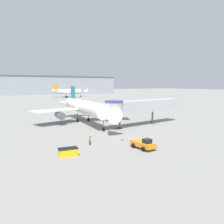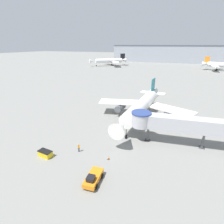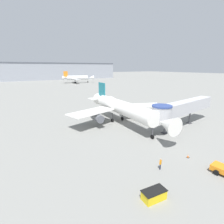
# 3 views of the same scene
# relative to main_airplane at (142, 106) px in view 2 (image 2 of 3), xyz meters

# --- Properties ---
(ground_plane) EXTENTS (800.00, 800.00, 0.00)m
(ground_plane) POSITION_rel_main_airplane_xyz_m (0.46, 0.03, -3.99)
(ground_plane) COLOR gray
(main_airplane) EXTENTS (27.32, 31.21, 9.40)m
(main_airplane) POSITION_rel_main_airplane_xyz_m (0.00, 0.00, 0.00)
(main_airplane) COLOR white
(main_airplane) RESTS_ON ground_plane
(jet_bridge) EXTENTS (22.71, 6.08, 6.39)m
(jet_bridge) POSITION_rel_main_airplane_xyz_m (10.06, -9.79, 0.72)
(jet_bridge) COLOR #B7B7BC
(jet_bridge) RESTS_ON ground_plane
(pushback_tug_orange) EXTENTS (2.45, 4.33, 1.74)m
(pushback_tug_orange) POSITION_rel_main_airplane_xyz_m (-1.04, -25.89, -3.22)
(pushback_tug_orange) COLOR orange
(pushback_tug_orange) RESTS_ON ground_plane
(service_container_yellow) EXTENTS (2.81, 1.66, 1.11)m
(service_container_yellow) POSITION_rel_main_airplane_xyz_m (-12.31, -23.48, -3.43)
(service_container_yellow) COLOR yellow
(service_container_yellow) RESTS_ON ground_plane
(traffic_cone_near_nose) EXTENTS (0.37, 0.37, 0.62)m
(traffic_cone_near_nose) POSITION_rel_main_airplane_xyz_m (-1.16, -19.88, -3.70)
(traffic_cone_near_nose) COLOR black
(traffic_cone_near_nose) RESTS_ON ground_plane
(traffic_cone_starboard_wing) EXTENTS (0.49, 0.49, 0.80)m
(traffic_cone_starboard_wing) POSITION_rel_main_airplane_xyz_m (10.26, -0.80, -3.61)
(traffic_cone_starboard_wing) COLOR black
(traffic_cone_starboard_wing) RESTS_ON ground_plane
(ground_crew_marshaller) EXTENTS (0.37, 0.28, 1.67)m
(ground_crew_marshaller) POSITION_rel_main_airplane_xyz_m (-7.40, -19.85, -3.02)
(ground_crew_marshaller) COLOR #1E2338
(ground_crew_marshaller) RESTS_ON ground_plane
(background_jet_orange_tail) EXTENTS (27.85, 26.69, 10.35)m
(background_jet_orange_tail) POSITION_rel_main_airplane_xyz_m (33.47, 117.06, 0.56)
(background_jet_orange_tail) COLOR white
(background_jet_orange_tail) RESTS_ON ground_plane
(background_jet_black_tail) EXTENTS (31.00, 29.99, 11.03)m
(background_jet_black_tail) POSITION_rel_main_airplane_xyz_m (-58.96, 115.36, 0.84)
(background_jet_black_tail) COLOR white
(background_jet_black_tail) RESTS_ON ground_plane
(terminal_building) EXTENTS (176.42, 22.04, 18.66)m
(terminal_building) POSITION_rel_main_airplane_xyz_m (13.84, 175.03, 5.35)
(terminal_building) COLOR #999EA8
(terminal_building) RESTS_ON ground_plane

